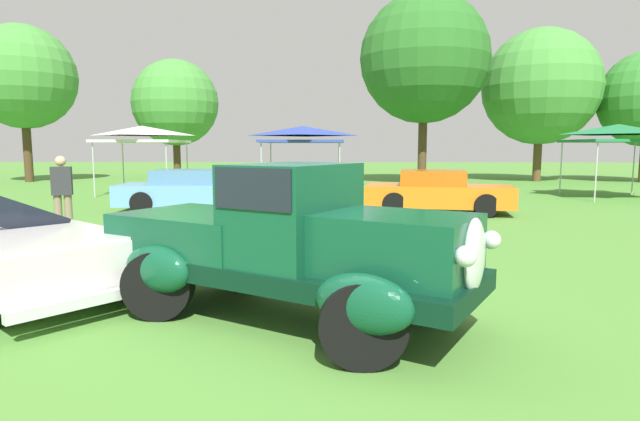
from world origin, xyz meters
The scene contains 13 objects.
ground_plane centered at (0.00, 0.00, 0.00)m, with size 120.00×120.00×0.00m, color #4C8433.
feature_pickup_truck centered at (-0.02, 0.02, 0.86)m, with size 4.33×3.30×1.70m.
neighbor_convertible centered at (-3.58, 1.00, 0.58)m, with size 4.28×3.96×1.40m.
show_car_skyblue centered at (-3.68, 9.65, 0.60)m, with size 4.37×1.90×1.22m.
show_car_orange centered at (3.40, 9.40, 0.60)m, with size 4.28×2.33×1.22m.
spectator_between_cars centered at (-5.33, 5.45, 0.91)m, with size 0.46×0.36×1.69m.
canopy_tent_left_field centered at (-7.16, 15.21, 2.42)m, with size 3.06×3.06×2.71m.
canopy_tent_center_field centered at (-0.81, 15.64, 2.42)m, with size 3.28×3.28×2.71m.
canopy_tent_right_field centered at (10.86, 14.12, 2.42)m, with size 3.15×3.15×2.71m.
treeline_far_left centered at (-16.10, 22.44, 5.55)m, with size 5.45×5.45×8.30m.
treeline_mid_left centered at (-9.25, 26.62, 4.54)m, with size 5.19×5.19×7.15m.
treeline_center centered at (4.96, 21.63, 6.29)m, with size 6.47×6.47×9.53m.
treeline_mid_right centered at (11.61, 23.74, 5.10)m, with size 6.21×6.21×8.21m.
Camera 1 is at (0.50, -5.53, 1.87)m, focal length 29.43 mm.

